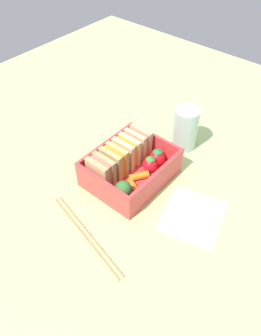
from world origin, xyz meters
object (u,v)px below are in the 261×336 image
at_px(sandwich_left, 101,172).
at_px(chopstick_pair, 86,234).
at_px(strawberry_far_left, 157,157).
at_px(broccoli_floret, 123,190).
at_px(drinking_glass, 185,129).
at_px(strawberry_left, 150,164).
at_px(sandwich_center_left, 114,162).
at_px(sandwich_center_right, 138,143).
at_px(carrot_stick_left, 134,186).
at_px(folded_napkin, 194,214).
at_px(carrot_stick_far_left, 139,176).
at_px(sandwich_center, 126,152).

relative_size(sandwich_left, chopstick_pair, 0.30).
height_order(strawberry_far_left, chopstick_pair, strawberry_far_left).
bearing_deg(broccoli_floret, drinking_glass, 1.94).
bearing_deg(drinking_glass, broccoli_floret, -178.06).
height_order(strawberry_left, chopstick_pair, strawberry_left).
relative_size(sandwich_center_left, sandwich_center_right, 1.00).
xyz_separation_m(strawberry_far_left, chopstick_pair, (-0.21, -0.01, -0.03)).
relative_size(broccoli_floret, carrot_stick_left, 1.10).
height_order(sandwich_left, broccoli_floret, sandwich_left).
xyz_separation_m(carrot_stick_left, strawberry_left, (0.06, 0.01, 0.01)).
distance_m(drinking_glass, folded_napkin, 0.19).
xyz_separation_m(sandwich_center_right, chopstick_pair, (-0.21, -0.05, -0.04)).
distance_m(sandwich_left, sandwich_center_right, 0.11).
xyz_separation_m(carrot_stick_far_left, strawberry_far_left, (0.06, -0.00, 0.01)).
xyz_separation_m(sandwich_center, strawberry_far_left, (0.04, -0.05, -0.01)).
height_order(carrot_stick_left, carrot_stick_far_left, carrot_stick_far_left).
height_order(sandwich_center_right, carrot_stick_far_left, sandwich_center_right).
height_order(broccoli_floret, drinking_glass, drinking_glass).
bearing_deg(strawberry_far_left, sandwich_center_left, 147.16).
height_order(sandwich_left, carrot_stick_left, sandwich_left).
xyz_separation_m(sandwich_center, drinking_glass, (0.13, -0.05, 0.01)).
xyz_separation_m(sandwich_center, sandwich_center_right, (0.04, 0.00, 0.00)).
height_order(strawberry_left, drinking_glass, drinking_glass).
height_order(carrot_stick_left, strawberry_far_left, strawberry_far_left).
relative_size(sandwich_center, chopstick_pair, 0.30).
relative_size(sandwich_center, strawberry_left, 1.66).
xyz_separation_m(strawberry_far_left, drinking_glass, (0.09, -0.00, 0.02)).
bearing_deg(broccoli_floret, chopstick_pair, 177.86).
relative_size(sandwich_center_right, strawberry_left, 1.66).
bearing_deg(carrot_stick_far_left, drinking_glass, -1.55).
relative_size(strawberry_left, strawberry_far_left, 0.95).
relative_size(carrot_stick_left, chopstick_pair, 0.20).
bearing_deg(strawberry_left, chopstick_pair, -178.15).
height_order(sandwich_center, broccoli_floret, sandwich_center).
bearing_deg(strawberry_far_left, sandwich_center, 128.57).
relative_size(carrot_stick_left, folded_napkin, 0.36).
relative_size(sandwich_center_left, strawberry_left, 1.66).
xyz_separation_m(sandwich_center_left, drinking_glass, (0.17, -0.05, 0.01)).
xyz_separation_m(sandwich_left, strawberry_left, (0.09, -0.05, -0.01)).
bearing_deg(carrot_stick_left, sandwich_center_left, 82.48).
bearing_deg(sandwich_left, carrot_stick_far_left, -40.93).
bearing_deg(sandwich_center, sandwich_center_right, 0.00).
distance_m(sandwich_center_left, carrot_stick_left, 0.06).
relative_size(sandwich_left, drinking_glass, 0.63).
bearing_deg(sandwich_left, sandwich_center_right, 0.00).
bearing_deg(sandwich_center_left, strawberry_left, -43.96).
relative_size(carrot_stick_left, drinking_glass, 0.42).
xyz_separation_m(broccoli_floret, carrot_stick_far_left, (0.06, 0.01, -0.02)).
bearing_deg(sandwich_left, carrot_stick_left, -62.43).
bearing_deg(folded_napkin, carrot_stick_far_left, 91.25).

